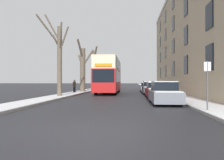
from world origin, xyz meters
The scene contains 15 objects.
ground_plane centered at (0.00, 0.00, 0.00)m, with size 320.00×320.00×0.00m, color #28282D.
sidewalk_left centered at (-5.62, 53.00, 0.08)m, with size 2.05×130.00×0.16m.
sidewalk_right centered at (5.62, 53.00, 0.08)m, with size 2.05×130.00×0.16m.
terrace_facade_right centered at (11.14, 21.73, 7.16)m, with size 9.10×36.88×14.31m.
bare_tree_left_0 centered at (-5.55, 13.39, 3.86)m, with size 2.62×2.52×7.85m.
bare_tree_left_1 centered at (-5.27, 22.33, 3.32)m, with size 2.46×4.39×6.92m.
bare_tree_left_2 centered at (-5.36, 31.69, 3.74)m, with size 1.45×3.08×8.04m.
double_decker_bus centered at (-1.60, 20.82, 2.46)m, with size 2.60×10.52×4.34m.
parked_car_0 centered at (3.52, 8.41, 0.70)m, with size 1.81×4.37×1.54m.
parked_car_1 centered at (3.52, 13.74, 0.69)m, with size 1.69×4.54×1.50m.
parked_car_2 centered at (3.52, 19.59, 0.71)m, with size 1.79×4.42×1.54m.
parked_car_3 centered at (3.52, 25.06, 0.65)m, with size 1.86×3.98×1.42m.
oncoming_van centered at (-2.67, 33.95, 1.26)m, with size 2.00×5.30×2.32m.
pedestrian_left_sidewalk centered at (-5.78, 19.94, 0.94)m, with size 0.37×0.37×1.71m.
street_sign_post centered at (4.90, 4.03, 1.43)m, with size 0.32×0.07×2.48m.
Camera 1 is at (1.31, -6.69, 1.53)m, focal length 35.00 mm.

